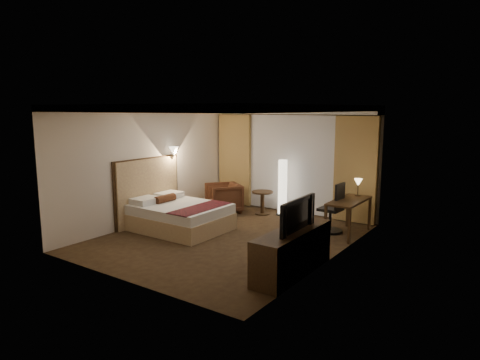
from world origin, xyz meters
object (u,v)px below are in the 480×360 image
Objects in this scene: armchair at (224,196)px; floor_lamp at (283,187)px; desk at (348,217)px; dresser at (293,252)px; side_table at (262,203)px; office_chair at (331,207)px; television at (292,210)px; bed at (180,217)px.

floor_lamp reaches higher than armchair.
armchair reaches higher than desk.
floor_lamp reaches higher than dresser.
side_table is (0.92, 0.41, -0.12)m from armchair.
armchair is at bearing -179.46° from office_chair.
side_table is at bearing 37.36° from television.
dresser is at bearing -58.33° from floor_lamp.
office_chair is 2.59m from dresser.
office_chair is (2.04, -0.52, 0.25)m from side_table.
side_table is at bearing -154.64° from floor_lamp.
television is at bearing -2.34° from armchair.
television is (2.45, -3.07, 0.76)m from side_table.
bed is 3.27m from office_chair.
office_chair reaches higher than armchair.
armchair reaches higher than dresser.
floor_lamp is (1.37, 0.62, 0.29)m from armchair.
office_chair reaches higher than bed.
floor_lamp reaches higher than bed.
desk is 0.43m from office_chair.
armchair reaches higher than bed.
office_chair reaches higher than dresser.
bed is at bearing -151.04° from desk.
desk is at bearing 34.88° from armchair.
dresser is 0.69m from television.
television is at bearing -14.85° from bed.
floor_lamp is 1.25× the size of television.
armchair is 0.63× the size of desk.
desk is 2.68m from television.
side_table is at bearing 71.65° from bed.
office_chair is at bearing -172.63° from desk.
office_chair is at bearing 31.49° from bed.
floor_lamp is 1.76m from office_chair.
side_table reaches higher than bed.
bed is at bearing -116.01° from floor_lamp.
floor_lamp is 1.28× the size of office_chair.
dresser is at bearing -91.22° from television.
dresser is at bearing -77.49° from office_chair.
bed is 1.49× the size of desk.
floor_lamp reaches higher than side_table.
armchair is 4.33m from television.
desk is at bearing 10.15° from office_chair.
side_table is (0.74, 2.22, 0.01)m from bed.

